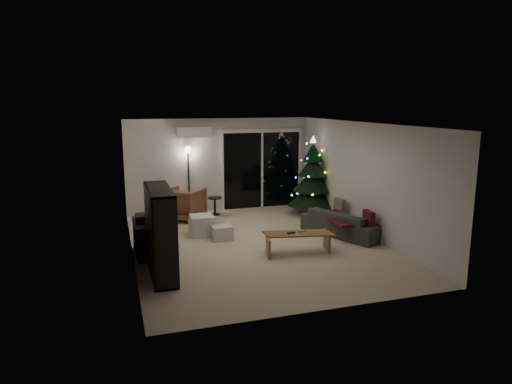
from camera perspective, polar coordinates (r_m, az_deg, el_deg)
room at (r=10.91m, az=-0.11°, el=1.10°), size 6.50×7.51×2.60m
bookshelf at (r=7.94m, az=-13.20°, el=-4.99°), size 0.59×1.56×1.52m
media_cabinet at (r=9.17m, az=-13.67°, el=-5.61°), size 0.42×1.07×0.66m
stereo at (r=9.06m, az=-13.78°, el=-3.18°), size 0.34×0.40×0.14m
armchair at (r=11.63m, az=-8.94°, el=-1.48°), size 1.23×1.23×0.81m
ottoman at (r=10.25m, az=-6.76°, el=-4.17°), size 0.53×0.53×0.45m
cardboard_box_a at (r=10.42m, az=-6.96°, el=-4.31°), size 0.51×0.44×0.32m
cardboard_box_b at (r=9.91m, az=-4.22°, el=-5.12°), size 0.44×0.33×0.30m
side_table at (r=12.07m, az=-5.15°, el=-1.74°), size 0.47×0.47×0.47m
floor_lamp at (r=12.30m, az=-8.39°, el=1.39°), size 0.27×0.27×1.72m
sofa at (r=10.37m, az=10.80°, el=-3.83°), size 1.45×2.04×0.55m
sofa_throw at (r=10.29m, az=10.33°, el=-3.21°), size 0.59×1.37×0.05m
cushion_a at (r=10.99m, az=10.39°, el=-1.75°), size 0.14×0.37×0.36m
cushion_b at (r=9.89m, az=13.91°, el=-3.35°), size 0.13×0.37×0.36m
coffee_table at (r=9.06m, az=5.28°, el=-6.35°), size 1.38×0.72×0.41m
remote_a at (r=8.94m, az=4.41°, el=-5.12°), size 0.16×0.05×0.02m
remote_b at (r=9.08m, az=5.77°, el=-4.89°), size 0.16×0.09×0.02m
christmas_tree at (r=12.05m, az=7.08°, el=2.07°), size 1.70×1.70×2.07m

